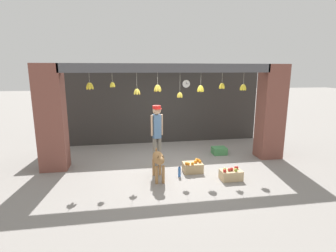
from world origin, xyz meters
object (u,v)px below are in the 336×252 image
produce_box_green (219,151)px  water_bottle (179,172)px  wall_clock (186,84)px  dog (158,160)px  fruit_crate_oranges (193,167)px  shopkeeper (157,131)px  fruit_crate_apples (231,174)px

produce_box_green → water_bottle: bearing=-136.0°
wall_clock → dog: bearing=-113.4°
dog → water_bottle: dog is taller
water_bottle → wall_clock: size_ratio=0.94×
dog → water_bottle: size_ratio=3.51×
water_bottle → wall_clock: (0.92, 3.31, 2.06)m
fruit_crate_oranges → wall_clock: size_ratio=1.71×
dog → wall_clock: 4.08m
water_bottle → wall_clock: bearing=74.4°
dog → wall_clock: size_ratio=3.32×
dog → shopkeeper: shopkeeper is taller
shopkeeper → wall_clock: size_ratio=5.91×
fruit_crate_oranges → water_bottle: size_ratio=1.81×
shopkeeper → fruit_crate_apples: size_ratio=3.33×
fruit_crate_oranges → wall_clock: bearing=80.6°
dog → water_bottle: 0.69m
fruit_crate_apples → produce_box_green: bearing=77.9°
fruit_crate_apples → water_bottle: size_ratio=1.88×
fruit_crate_oranges → water_bottle: 0.49m
fruit_crate_apples → water_bottle: bearing=162.4°
fruit_crate_oranges → produce_box_green: size_ratio=1.13×
fruit_crate_apples → produce_box_green: 2.04m
shopkeeper → fruit_crate_oranges: size_ratio=3.45×
fruit_crate_oranges → dog: bearing=-159.5°
dog → shopkeeper: 0.98m
shopkeeper → produce_box_green: bearing=-169.7°
shopkeeper → fruit_crate_oranges: shopkeeper is taller
dog → fruit_crate_apples: 1.85m
shopkeeper → fruit_crate_apples: 2.24m
fruit_crate_oranges → produce_box_green: 1.83m
produce_box_green → fruit_crate_apples: bearing=-102.1°
produce_box_green → water_bottle: water_bottle is taller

